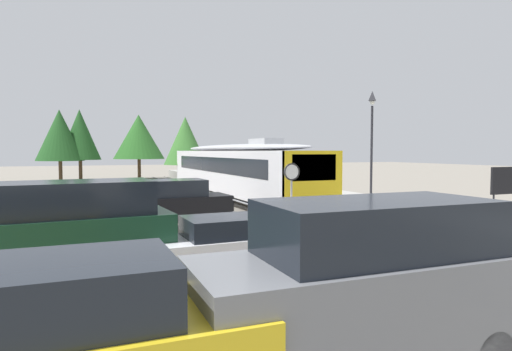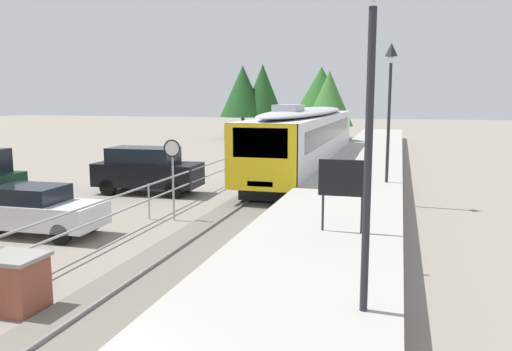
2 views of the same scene
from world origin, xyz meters
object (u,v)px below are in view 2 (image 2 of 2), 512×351
object	(u,v)px
platform_lamp_mid_platform	(390,86)
brick_utility_cabinet	(14,282)
commuter_train	(307,135)
parked_suv_black	(147,170)
platform_notice_board	(343,181)
speed_limit_sign	(172,159)
parked_hatchback_white	(36,210)
platform_lamp_near_end	(371,69)

from	to	relation	value
platform_lamp_mid_platform	brick_utility_cabinet	distance (m)	14.87
commuter_train	parked_suv_black	xyz separation A→B (m)	(-5.65, -8.19, -1.09)
platform_notice_board	commuter_train	bearing A→B (deg)	103.10
speed_limit_sign	commuter_train	bearing A→B (deg)	79.23
commuter_train	speed_limit_sign	world-z (taller)	commuter_train
parked_hatchback_white	parked_suv_black	xyz separation A→B (m)	(0.00, 7.27, 0.27)
platform_notice_board	speed_limit_sign	distance (m)	7.01
platform_notice_board	parked_suv_black	world-z (taller)	platform_notice_board
platform_lamp_mid_platform	speed_limit_sign	size ratio (longest dim) A/B	1.91
commuter_train	platform_notice_board	size ratio (longest dim) A/B	11.27
parked_hatchback_white	parked_suv_black	size ratio (longest dim) A/B	0.86
platform_lamp_near_end	platform_lamp_mid_platform	size ratio (longest dim) A/B	1.00
platform_notice_board	parked_hatchback_white	bearing A→B (deg)	176.67
commuter_train	speed_limit_sign	size ratio (longest dim) A/B	7.23
commuter_train	platform_lamp_near_end	world-z (taller)	platform_lamp_near_end
brick_utility_cabinet	parked_hatchback_white	size ratio (longest dim) A/B	0.30
commuter_train	speed_limit_sign	distance (m)	12.82
commuter_train	platform_notice_board	bearing A→B (deg)	-76.90
commuter_train	brick_utility_cabinet	world-z (taller)	commuter_train
platform_lamp_mid_platform	commuter_train	bearing A→B (deg)	120.13
platform_lamp_mid_platform	parked_hatchback_white	world-z (taller)	platform_lamp_mid_platform
platform_lamp_near_end	platform_lamp_mid_platform	distance (m)	12.88
brick_utility_cabinet	parked_hatchback_white	bearing A→B (deg)	124.24
commuter_train	parked_hatchback_white	size ratio (longest dim) A/B	5.03
commuter_train	speed_limit_sign	bearing A→B (deg)	-100.77
brick_utility_cabinet	speed_limit_sign	bearing A→B (deg)	91.04
platform_lamp_near_end	brick_utility_cabinet	bearing A→B (deg)	177.39
brick_utility_cabinet	platform_notice_board	bearing A→B (deg)	36.71
brick_utility_cabinet	platform_lamp_mid_platform	bearing A→B (deg)	61.45
platform_lamp_near_end	commuter_train	bearing A→B (deg)	102.44
parked_hatchback_white	parked_suv_black	distance (m)	7.27
commuter_train	platform_lamp_mid_platform	distance (m)	9.46
parked_hatchback_white	parked_suv_black	world-z (taller)	parked_suv_black
brick_utility_cabinet	parked_suv_black	world-z (taller)	parked_suv_black
parked_hatchback_white	brick_utility_cabinet	bearing A→B (deg)	-55.76
commuter_train	parked_suv_black	size ratio (longest dim) A/B	4.35
platform_lamp_near_end	platform_lamp_mid_platform	bearing A→B (deg)	90.00
parked_suv_black	platform_notice_board	bearing A→B (deg)	-39.80
commuter_train	brick_utility_cabinet	size ratio (longest dim) A/B	16.76
platform_lamp_near_end	parked_hatchback_white	bearing A→B (deg)	152.58
platform_notice_board	brick_utility_cabinet	world-z (taller)	platform_notice_board
speed_limit_sign	parked_hatchback_white	world-z (taller)	speed_limit_sign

